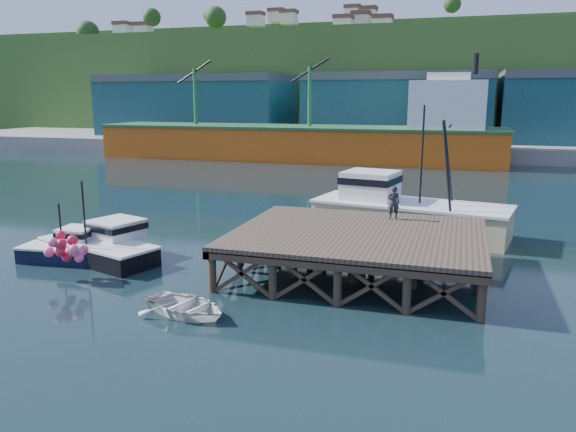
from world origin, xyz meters
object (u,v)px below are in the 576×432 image
at_px(boat_navy, 71,249).
at_px(trawler, 406,209).
at_px(boat_black, 103,245).
at_px(dinghy, 185,306).
at_px(dockworker, 393,202).

distance_m(boat_navy, trawler, 19.93).
xyz_separation_m(boat_navy, boat_black, (1.48, 0.73, 0.15)).
bearing_deg(boat_black, dinghy, -18.07).
distance_m(boat_black, dockworker, 15.77).
height_order(boat_navy, dockworker, dockworker).
distance_m(boat_navy, dinghy, 10.67).
bearing_deg(trawler, boat_navy, -135.14).
relative_size(boat_black, dockworker, 4.21).
distance_m(boat_black, trawler, 18.30).
bearing_deg(dinghy, boat_navy, 78.60).
bearing_deg(dinghy, boat_black, 70.72).
relative_size(boat_black, dinghy, 1.98).
bearing_deg(boat_navy, dockworker, 13.87).
distance_m(trawler, dockworker, 5.56).
bearing_deg(dockworker, boat_navy, 8.25).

